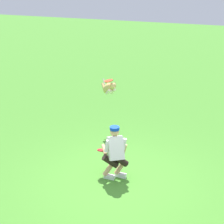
{
  "coord_description": "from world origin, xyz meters",
  "views": [
    {
      "loc": [
        -2.76,
        6.51,
        4.46
      ],
      "look_at": [
        0.64,
        -1.22,
        1.2
      ],
      "focal_mm": 56.27,
      "sensor_mm": 36.0,
      "label": 1
    }
  ],
  "objects_px": {
    "person": "(115,152)",
    "frisbee_held": "(102,150)",
    "dog": "(109,88)",
    "frisbee_flying": "(109,81)"
  },
  "relations": [
    {
      "from": "person",
      "to": "frisbee_held",
      "type": "bearing_deg",
      "value": 38.35
    },
    {
      "from": "person",
      "to": "frisbee_held",
      "type": "distance_m",
      "value": 0.4
    },
    {
      "from": "frisbee_held",
      "to": "person",
      "type": "bearing_deg",
      "value": 166.16
    },
    {
      "from": "dog",
      "to": "frisbee_flying",
      "type": "relative_size",
      "value": 3.42
    },
    {
      "from": "frisbee_flying",
      "to": "frisbee_held",
      "type": "xyz_separation_m",
      "value": [
        -0.67,
        1.87,
        -1.15
      ]
    },
    {
      "from": "dog",
      "to": "frisbee_held",
      "type": "relative_size",
      "value": 3.49
    },
    {
      "from": "frisbee_flying",
      "to": "frisbee_held",
      "type": "height_order",
      "value": "frisbee_flying"
    },
    {
      "from": "frisbee_held",
      "to": "dog",
      "type": "bearing_deg",
      "value": -69.84
    },
    {
      "from": "dog",
      "to": "frisbee_held",
      "type": "distance_m",
      "value": 2.44
    },
    {
      "from": "dog",
      "to": "frisbee_held",
      "type": "xyz_separation_m",
      "value": [
        -0.79,
        2.15,
        -0.84
      ]
    }
  ]
}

